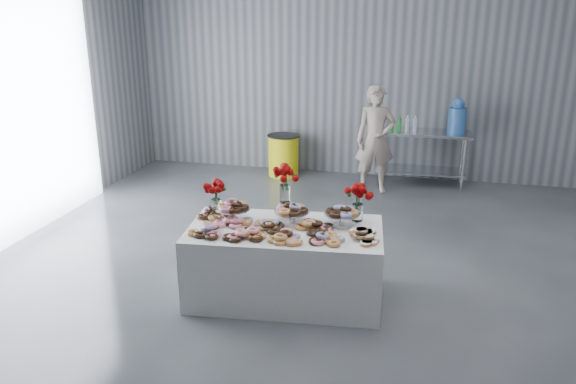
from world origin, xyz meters
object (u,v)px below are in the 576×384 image
object	(u,v)px
display_table	(285,263)
prep_table	(422,148)
person	(375,139)
water_jug	(457,117)
trash_barrel	(284,155)

from	to	relation	value
display_table	prep_table	xyz separation A→B (m)	(1.27, 4.17, 0.24)
display_table	person	bearing A→B (deg)	81.44
prep_table	water_jug	size ratio (longest dim) A/B	2.71
person	trash_barrel	xyz separation A→B (m)	(-1.60, 0.50, -0.48)
water_jug	person	xyz separation A→B (m)	(-1.22, -0.50, -0.31)
display_table	person	distance (m)	3.74
prep_table	trash_barrel	world-z (taller)	prep_table
display_table	water_jug	world-z (taller)	water_jug
water_jug	trash_barrel	size ratio (longest dim) A/B	0.77
trash_barrel	water_jug	bearing A→B (deg)	0.00
prep_table	water_jug	distance (m)	0.73
prep_table	person	world-z (taller)	person
prep_table	trash_barrel	xyz separation A→B (m)	(-2.32, -0.00, -0.26)
display_table	prep_table	size ratio (longest dim) A/B	1.27
display_table	prep_table	world-z (taller)	prep_table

